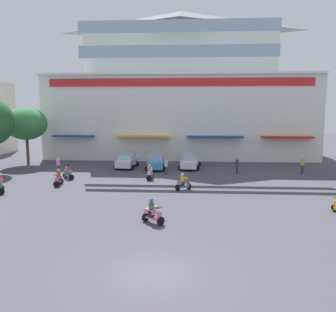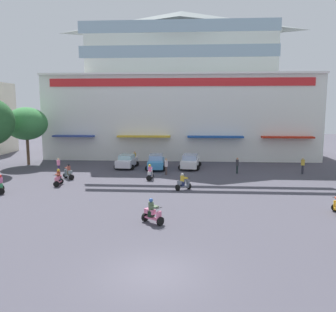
{
  "view_description": "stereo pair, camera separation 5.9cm",
  "coord_description": "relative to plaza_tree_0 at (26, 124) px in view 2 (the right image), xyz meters",
  "views": [
    {
      "loc": [
        1.48,
        -13.42,
        6.88
      ],
      "look_at": [
        -0.46,
        16.17,
        2.65
      ],
      "focal_mm": 36.93,
      "sensor_mm": 36.0,
      "label": 1
    },
    {
      "loc": [
        1.53,
        -13.42,
        6.88
      ],
      "look_at": [
        -0.46,
        16.17,
        2.65
      ],
      "focal_mm": 36.93,
      "sensor_mm": 36.0,
      "label": 2
    }
  ],
  "objects": [
    {
      "name": "scooter_rider_7",
      "position": [
        17.24,
        -20.05,
        -4.28
      ],
      "size": [
        1.42,
        1.23,
        1.52
      ],
      "color": "black",
      "rests_on": "ground"
    },
    {
      "name": "scooter_rider_3",
      "position": [
        4.24,
        -13.58,
        -4.27
      ],
      "size": [
        1.18,
        1.52,
        1.54
      ],
      "color": "black",
      "rests_on": "ground"
    },
    {
      "name": "parked_car_1",
      "position": [
        15.62,
        -1.93,
        -4.1
      ],
      "size": [
        2.43,
        4.42,
        1.62
      ],
      "color": "#3D8CC8",
      "rests_on": "ground"
    },
    {
      "name": "plaza_tree_0",
      "position": [
        0.0,
        0.0,
        0.0
      ],
      "size": [
        4.85,
        4.93,
        6.85
      ],
      "color": "brown",
      "rests_on": "ground"
    },
    {
      "name": "parked_car_0",
      "position": [
        12.22,
        -1.47,
        -4.13
      ],
      "size": [
        2.48,
        3.95,
        1.53
      ],
      "color": "silver",
      "rests_on": "ground"
    },
    {
      "name": "pedestrian_1",
      "position": [
        24.31,
        -3.93,
        -3.95
      ],
      "size": [
        0.34,
        0.34,
        1.66
      ],
      "color": "black",
      "rests_on": "ground"
    },
    {
      "name": "scooter_rider_0",
      "position": [
        18.87,
        -11.58,
        -4.31
      ],
      "size": [
        1.35,
        1.19,
        1.46
      ],
      "color": "black",
      "rests_on": "ground"
    },
    {
      "name": "scooter_rider_6",
      "position": [
        7.74,
        -7.85,
        -4.27
      ],
      "size": [
        1.37,
        1.4,
        1.52
      ],
      "color": "black",
      "rests_on": "ground"
    },
    {
      "name": "ground_plane",
      "position": [
        17.97,
        -13.33,
        -4.91
      ],
      "size": [
        128.0,
        128.0,
        0.0
      ],
      "primitive_type": "plane",
      "color": "#47454F"
    },
    {
      "name": "pedestrian_0",
      "position": [
        31.03,
        -3.77,
        -3.94
      ],
      "size": [
        0.41,
        0.41,
        1.71
      ],
      "color": "#2F303A",
      "rests_on": "ground"
    },
    {
      "name": "colonial_building",
      "position": [
        17.97,
        10.38,
        4.06
      ],
      "size": [
        35.6,
        18.42,
        20.13
      ],
      "color": "silver",
      "rests_on": "ground"
    },
    {
      "name": "pedestrian_4",
      "position": [
        12.65,
        1.51,
        -4.02
      ],
      "size": [
        0.44,
        0.44,
        1.54
      ],
      "color": "#4E4E43",
      "rests_on": "ground"
    },
    {
      "name": "scooter_rider_2",
      "position": [
        7.85,
        -10.65,
        -4.29
      ],
      "size": [
        0.61,
        1.38,
        1.48
      ],
      "color": "black",
      "rests_on": "ground"
    },
    {
      "name": "pedestrian_3",
      "position": [
        16.98,
        -5.11,
        -3.95
      ],
      "size": [
        0.42,
        0.42,
        1.68
      ],
      "color": "#50403E",
      "rests_on": "ground"
    },
    {
      "name": "scooter_rider_1",
      "position": [
        15.61,
        -7.65,
        -4.29
      ],
      "size": [
        0.57,
        1.4,
        1.5
      ],
      "color": "black",
      "rests_on": "ground"
    },
    {
      "name": "pedestrian_2",
      "position": [
        5.75,
        -5.21,
        -3.99
      ],
      "size": [
        0.49,
        0.49,
        1.61
      ],
      "color": "#2F204E",
      "rests_on": "ground"
    },
    {
      "name": "parked_car_2",
      "position": [
        19.41,
        -1.28,
        -4.12
      ],
      "size": [
        2.62,
        4.47,
        1.58
      ],
      "color": "silver",
      "rests_on": "ground"
    }
  ]
}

